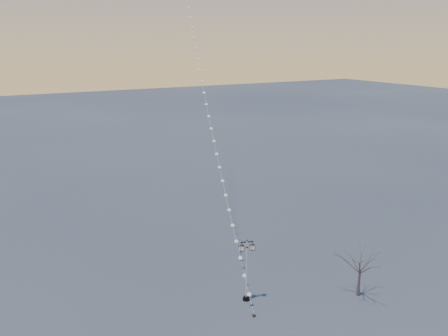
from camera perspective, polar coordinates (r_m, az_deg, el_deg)
ground at (r=31.51m, az=4.66°, el=-18.27°), size 300.00×300.00×0.00m
street_lamp at (r=32.09m, az=2.86°, el=-12.28°), size 1.12×0.66×4.60m
bare_tree at (r=33.93m, az=16.74°, el=-11.20°), size 2.28×2.28×3.78m
kite_train at (r=47.97m, az=-3.24°, el=15.89°), size 13.62×42.72×35.93m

